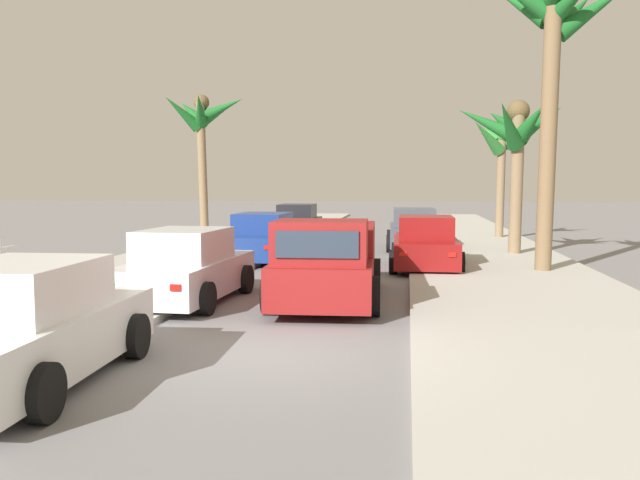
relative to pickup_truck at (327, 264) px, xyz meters
The scene contains 16 objects.
ground_plane 4.30m from the pickup_truck, 97.03° to the right, with size 160.00×160.00×0.00m, color slate.
sidewalk_left 9.45m from the pickup_truck, 123.97° to the left, with size 5.03×60.00×0.12m, color #B2AFA8.
sidewalk_right 8.92m from the pickup_truck, 61.56° to the left, with size 5.03×60.00×0.12m, color #B2AFA8.
curb_left 8.88m from the pickup_truck, 117.97° to the left, with size 0.16×60.00×0.10m, color silver.
curb_right 8.45m from the pickup_truck, 68.25° to the left, with size 0.16×60.00×0.10m, color silver.
pickup_truck is the anchor object (origin of this frame).
car_left_near 7.69m from the pickup_truck, 112.04° to the left, with size 2.13×4.31×1.54m.
car_right_near 16.24m from the pickup_truck, 101.52° to the left, with size 2.06×4.28×1.54m.
car_left_mid 2.96m from the pickup_truck, behind, with size 2.19×4.33×1.54m.
car_right_mid 6.25m from the pickup_truck, 69.54° to the left, with size 2.04×4.27×1.54m.
car_left_far 11.79m from the pickup_truck, 80.76° to the left, with size 2.10×4.29×1.54m.
car_right_far 6.86m from the pickup_truck, 116.24° to the right, with size 2.12×4.30×1.54m.
palm_tree_left_fore 9.10m from the pickup_truck, 41.61° to the left, with size 3.76×3.27×7.90m.
palm_tree_right_fore 11.21m from the pickup_truck, 60.94° to the left, with size 3.61×3.64×5.23m.
palm_tree_left_mid 17.61m from the pickup_truck, 70.67° to the left, with size 3.42×3.50×5.29m.
palm_tree_left_back 16.91m from the pickup_truck, 115.96° to the left, with size 3.51×4.01×6.32m.
Camera 1 is at (2.16, -9.61, 2.50)m, focal length 37.77 mm.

